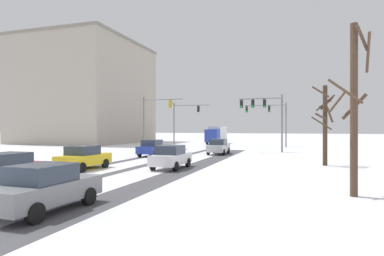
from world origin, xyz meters
TOP-DOWN VIEW (x-y plane):
  - wheel_track_left_lane at (-1.36, 16.13)m, footprint 0.82×35.48m
  - wheel_track_right_lane at (1.99, 16.13)m, footprint 0.87×35.48m
  - wheel_track_center at (2.90, 16.13)m, footprint 0.95×35.48m
  - wheel_track_oncoming at (-4.52, 16.13)m, footprint 0.89×35.48m
  - sidewalk_kerb_right at (9.32, 14.51)m, footprint 4.00×35.48m
  - traffic_signal_near_left at (-6.56, 28.16)m, footprint 5.14×0.51m
  - traffic_signal_far_left at (-6.48, 38.36)m, footprint 5.39×0.60m
  - traffic_signal_far_right at (5.85, 42.12)m, footprint 6.03×0.66m
  - traffic_signal_near_right at (6.03, 30.27)m, footprint 4.82×0.44m
  - car_silver_lead at (1.54, 26.95)m, footprint 1.87×4.12m
  - car_blue_second at (-4.24, 22.80)m, footprint 1.87×4.12m
  - car_white_third at (1.24, 14.06)m, footprint 1.86×4.11m
  - car_yellow_cab_fourth at (-4.17, 11.73)m, footprint 1.91×4.14m
  - car_red_fifth at (-3.86, 5.38)m, footprint 1.88×4.12m
  - car_grey_sixth at (1.46, 1.96)m, footprint 1.90×4.13m
  - box_truck_delivery at (-3.91, 48.24)m, footprint 2.32×7.41m
  - bare_tree_sidewalk_near at (11.83, 7.92)m, footprint 1.66×2.05m
  - bare_tree_sidewalk_mid at (11.53, 19.34)m, footprint 1.77×1.80m
  - office_building_far_left_block at (-28.52, 45.78)m, footprint 19.10×21.59m

SIDE VIEW (x-z plane):
  - wheel_track_left_lane at x=-1.36m, z-range 0.00..0.01m
  - wheel_track_right_lane at x=1.99m, z-range 0.00..0.01m
  - wheel_track_center at x=2.90m, z-range 0.00..0.01m
  - wheel_track_oncoming at x=-4.52m, z-range 0.00..0.01m
  - sidewalk_kerb_right at x=9.32m, z-range 0.00..0.12m
  - car_silver_lead at x=1.54m, z-range 0.01..1.63m
  - car_blue_second at x=-4.24m, z-range 0.01..1.63m
  - car_white_third at x=1.24m, z-range 0.01..1.63m
  - car_yellow_cab_fourth at x=-4.17m, z-range 0.01..1.63m
  - car_red_fifth at x=-3.86m, z-range 0.01..1.63m
  - car_grey_sixth at x=1.46m, z-range 0.01..1.63m
  - box_truck_delivery at x=-3.91m, z-range 0.12..3.14m
  - bare_tree_sidewalk_mid at x=11.53m, z-range 0.27..6.27m
  - bare_tree_sidewalk_near at x=11.83m, z-range 0.17..7.34m
  - traffic_signal_near_left at x=-6.56m, z-range 1.12..7.62m
  - traffic_signal_far_left at x=-6.48m, z-range 1.14..7.64m
  - traffic_signal_far_right at x=5.85m, z-range 1.39..7.89m
  - traffic_signal_near_right at x=6.03m, z-range 1.50..8.00m
  - office_building_far_left_block at x=-28.52m, z-range 0.01..18.79m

